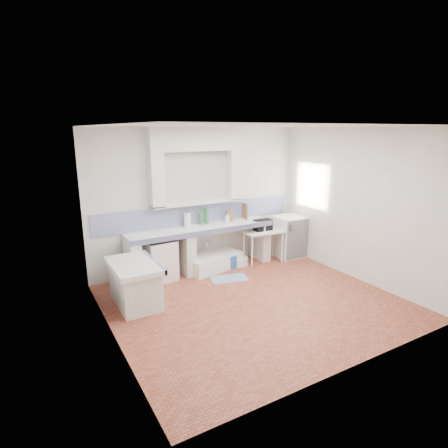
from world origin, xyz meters
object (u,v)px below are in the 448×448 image
sink (212,262)px  fridge (289,236)px  stove (160,260)px  side_table (263,246)px

sink → fridge: (1.84, -0.15, 0.32)m
stove → fridge: bearing=-7.2°
sink → side_table: side_table is taller
sink → side_table: size_ratio=1.39×
side_table → fridge: fridge is taller
fridge → stove: bearing=179.3°
stove → side_table: size_ratio=0.92×
stove → side_table: bearing=-8.9°
sink → fridge: fridge is taller
sink → side_table: (1.13, -0.18, 0.21)m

